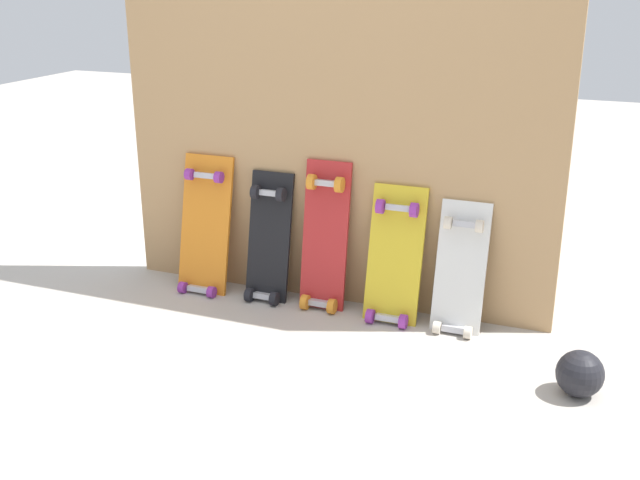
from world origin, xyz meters
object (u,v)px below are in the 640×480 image
at_px(skateboard_yellow, 394,263).
at_px(skateboard_white, 460,277).
at_px(skateboard_orange, 205,233).
at_px(skateboard_red, 325,243).
at_px(skateboard_black, 268,245).
at_px(rubber_ball, 580,374).

bearing_deg(skateboard_yellow, skateboard_white, 0.74).
height_order(skateboard_orange, skateboard_white, skateboard_orange).
distance_m(skateboard_orange, skateboard_red, 0.57).
xyz_separation_m(skateboard_red, skateboard_yellow, (0.31, -0.02, -0.04)).
xyz_separation_m(skateboard_black, rubber_ball, (1.34, -0.37, -0.16)).
relative_size(skateboard_black, skateboard_yellow, 1.00).
distance_m(skateboard_red, skateboard_yellow, 0.31).
xyz_separation_m(skateboard_orange, skateboard_black, (0.31, 0.01, -0.02)).
bearing_deg(skateboard_yellow, skateboard_red, 177.00).
distance_m(skateboard_black, skateboard_yellow, 0.57).
bearing_deg(skateboard_red, skateboard_black, -178.13).
bearing_deg(rubber_ball, skateboard_white, 143.48).
relative_size(skateboard_black, skateboard_white, 1.06).
height_order(skateboard_red, skateboard_white, skateboard_red).
distance_m(skateboard_orange, skateboard_white, 1.15).
xyz_separation_m(skateboard_white, rubber_ball, (0.50, -0.37, -0.14)).
distance_m(skateboard_yellow, skateboard_white, 0.27).
height_order(skateboard_yellow, rubber_ball, skateboard_yellow).
height_order(skateboard_black, rubber_ball, skateboard_black).
bearing_deg(skateboard_orange, skateboard_yellow, 0.21).
xyz_separation_m(skateboard_orange, skateboard_red, (0.57, 0.02, 0.02)).
relative_size(skateboard_orange, skateboard_white, 1.14).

